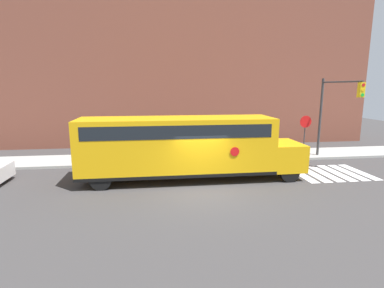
% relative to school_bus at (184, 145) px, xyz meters
% --- Properties ---
extents(ground_plane, '(60.00, 60.00, 0.00)m').
position_rel_school_bus_xyz_m(ground_plane, '(0.69, -1.91, -1.86)').
color(ground_plane, '#3A3838').
extents(sidewalk_strip, '(44.00, 3.00, 0.15)m').
position_rel_school_bus_xyz_m(sidewalk_strip, '(0.69, 4.59, -1.78)').
color(sidewalk_strip, '#9E9E99').
rests_on(sidewalk_strip, ground).
extents(building_backdrop, '(32.00, 4.00, 12.20)m').
position_rel_school_bus_xyz_m(building_backdrop, '(0.69, 11.09, 4.24)').
color(building_backdrop, brown).
rests_on(building_backdrop, ground).
extents(crosswalk_stripes, '(4.00, 3.20, 0.01)m').
position_rel_school_bus_xyz_m(crosswalk_stripes, '(8.26, 0.09, -1.85)').
color(crosswalk_stripes, white).
rests_on(crosswalk_stripes, ground).
extents(school_bus, '(11.44, 2.57, 3.24)m').
position_rel_school_bus_xyz_m(school_bus, '(0.00, 0.00, 0.00)').
color(school_bus, '#EAA80F').
rests_on(school_bus, ground).
extents(stop_sign, '(0.79, 0.10, 2.88)m').
position_rel_school_bus_xyz_m(stop_sign, '(8.48, 3.63, 0.09)').
color(stop_sign, '#38383A').
rests_on(stop_sign, ground).
extents(traffic_light, '(0.28, 3.99, 5.30)m').
position_rel_school_bus_xyz_m(traffic_light, '(9.61, 2.50, 1.71)').
color(traffic_light, '#38383A').
rests_on(traffic_light, ground).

